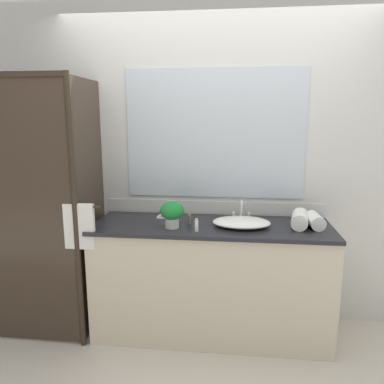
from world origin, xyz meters
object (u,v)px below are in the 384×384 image
(faucet, at_px, (241,213))
(amenity_bottle_body_wash, at_px, (189,219))
(soap_dish, at_px, (163,216))
(rolled_towel_near_edge, at_px, (315,221))
(amenity_bottle_lotion, at_px, (197,225))
(rolled_towel_middle, at_px, (300,219))
(sink_basin, at_px, (242,222))
(potted_plant, at_px, (172,212))

(faucet, height_order, amenity_bottle_body_wash, faucet)
(soap_dish, xyz_separation_m, rolled_towel_near_edge, (1.16, -0.13, 0.04))
(amenity_bottle_lotion, relative_size, amenity_bottle_body_wash, 1.16)
(amenity_bottle_lotion, height_order, rolled_towel_middle, rolled_towel_middle)
(sink_basin, height_order, faucet, faucet)
(faucet, distance_m, soap_dish, 0.62)
(sink_basin, xyz_separation_m, soap_dish, (-0.62, 0.16, -0.02))
(potted_plant, bearing_deg, rolled_towel_near_edge, 6.63)
(amenity_bottle_lotion, xyz_separation_m, rolled_towel_near_edge, (0.86, 0.19, 0.01))
(potted_plant, xyz_separation_m, rolled_towel_middle, (0.94, 0.12, -0.06))
(amenity_bottle_lotion, bearing_deg, soap_dish, 133.03)
(amenity_bottle_body_wash, height_order, rolled_towel_near_edge, rolled_towel_near_edge)
(faucet, relative_size, rolled_towel_middle, 0.68)
(potted_plant, relative_size, rolled_towel_middle, 0.78)
(faucet, distance_m, amenity_bottle_lotion, 0.47)
(soap_dish, bearing_deg, rolled_towel_middle, -7.15)
(sink_basin, height_order, rolled_towel_near_edge, rolled_towel_near_edge)
(amenity_bottle_body_wash, height_order, rolled_towel_middle, rolled_towel_middle)
(faucet, xyz_separation_m, rolled_towel_near_edge, (0.54, -0.16, 0.00))
(sink_basin, distance_m, rolled_towel_middle, 0.43)
(potted_plant, bearing_deg, rolled_towel_middle, 7.55)
(potted_plant, relative_size, rolled_towel_near_edge, 0.91)
(sink_basin, height_order, amenity_bottle_lotion, amenity_bottle_lotion)
(faucet, relative_size, amenity_bottle_body_wash, 2.11)
(potted_plant, bearing_deg, amenity_bottle_lotion, -19.86)
(amenity_bottle_lotion, height_order, rolled_towel_near_edge, rolled_towel_near_edge)
(potted_plant, distance_m, soap_dish, 0.30)
(rolled_towel_near_edge, bearing_deg, sink_basin, -177.23)
(amenity_bottle_body_wash, bearing_deg, rolled_towel_middle, 0.98)
(faucet, bearing_deg, rolled_towel_middle, -19.75)
(sink_basin, xyz_separation_m, amenity_bottle_body_wash, (-0.39, 0.01, 0.01))
(sink_basin, distance_m, soap_dish, 0.64)
(soap_dish, relative_size, amenity_bottle_lotion, 1.07)
(soap_dish, bearing_deg, sink_basin, -14.43)
(sink_basin, bearing_deg, faucet, 90.00)
(sink_basin, bearing_deg, potted_plant, -169.36)
(rolled_towel_near_edge, bearing_deg, faucet, 163.81)
(faucet, distance_m, rolled_towel_near_edge, 0.56)
(amenity_bottle_lotion, distance_m, rolled_towel_middle, 0.77)
(amenity_bottle_lotion, bearing_deg, potted_plant, 160.14)
(potted_plant, bearing_deg, amenity_bottle_body_wash, 43.59)
(soap_dish, relative_size, amenity_bottle_body_wash, 1.24)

